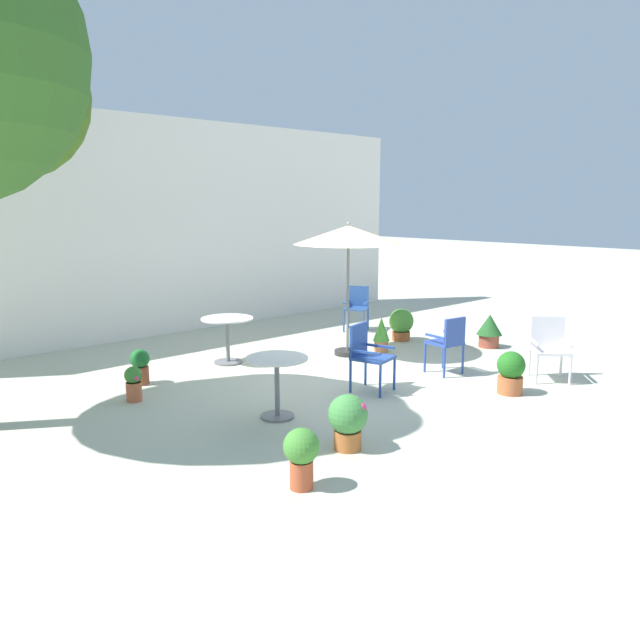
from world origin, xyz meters
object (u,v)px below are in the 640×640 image
(cafe_table_1, at_px, (277,376))
(potted_plant_4, at_px, (134,383))
(potted_plant_0, at_px, (140,365))
(potted_plant_6, at_px, (381,334))
(potted_plant_2, at_px, (489,329))
(potted_plant_3, at_px, (348,419))
(cafe_table_0, at_px, (227,331))
(patio_chair_0, at_px, (367,352))
(patio_chair_3, at_px, (549,344))
(patio_umbrella_0, at_px, (348,237))
(potted_plant_5, at_px, (301,453))
(patio_chair_2, at_px, (448,340))
(potted_plant_1, at_px, (401,324))
(potted_plant_7, at_px, (511,372))
(patio_chair_1, at_px, (357,305))

(cafe_table_1, distance_m, potted_plant_4, 2.02)
(potted_plant_0, height_order, potted_plant_6, potted_plant_6)
(potted_plant_2, bearing_deg, potted_plant_3, -162.79)
(potted_plant_2, bearing_deg, cafe_table_1, -176.11)
(cafe_table_0, xyz_separation_m, patio_chair_0, (0.56, -2.53, 0.02))
(patio_chair_3, xyz_separation_m, potted_plant_3, (-4.04, 0.10, -0.18))
(patio_umbrella_0, xyz_separation_m, cafe_table_1, (-2.85, -1.66, -1.47))
(potted_plant_5, bearing_deg, potted_plant_4, 89.24)
(patio_chair_0, distance_m, potted_plant_5, 3.11)
(potted_plant_0, bearing_deg, cafe_table_1, -77.15)
(patio_chair_0, distance_m, potted_plant_4, 3.11)
(patio_chair_2, bearing_deg, potted_plant_4, 154.15)
(cafe_table_1, xyz_separation_m, potted_plant_1, (4.39, 1.77, -0.20))
(potted_plant_5, xyz_separation_m, potted_plant_7, (3.93, 0.24, -0.03))
(potted_plant_5, bearing_deg, potted_plant_2, 17.76)
(patio_chair_3, xyz_separation_m, potted_plant_7, (-1.06, -0.02, -0.21))
(cafe_table_0, relative_size, potted_plant_4, 1.79)
(potted_plant_1, height_order, potted_plant_3, potted_plant_1)
(cafe_table_0, height_order, potted_plant_2, cafe_table_0)
(cafe_table_1, bearing_deg, potted_plant_5, -122.22)
(potted_plant_2, height_order, potted_plant_3, potted_plant_2)
(cafe_table_0, relative_size, potted_plant_7, 1.43)
(patio_chair_1, height_order, potted_plant_1, patio_chair_1)
(patio_chair_1, xyz_separation_m, potted_plant_2, (0.63, -2.67, -0.19))
(patio_chair_1, height_order, potted_plant_7, patio_chair_1)
(patio_umbrella_0, distance_m, potted_plant_2, 3.10)
(cafe_table_0, height_order, patio_chair_3, patio_chair_3)
(potted_plant_2, bearing_deg, potted_plant_5, -162.24)
(cafe_table_1, xyz_separation_m, potted_plant_0, (-0.55, 2.41, -0.24))
(patio_chair_3, height_order, potted_plant_7, patio_chair_3)
(potted_plant_0, relative_size, potted_plant_7, 0.87)
(patio_umbrella_0, distance_m, potted_plant_6, 1.78)
(patio_umbrella_0, xyz_separation_m, potted_plant_3, (-2.92, -2.92, -1.66))
(potted_plant_6, bearing_deg, patio_umbrella_0, 154.76)
(patio_chair_1, bearing_deg, patio_chair_0, -134.02)
(cafe_table_0, xyz_separation_m, potted_plant_6, (2.37, -1.17, -0.20))
(potted_plant_3, bearing_deg, cafe_table_0, 73.81)
(cafe_table_1, distance_m, potted_plant_1, 4.74)
(patio_chair_0, bearing_deg, potted_plant_1, 31.97)
(cafe_table_1, relative_size, potted_plant_4, 1.61)
(potted_plant_7, bearing_deg, potted_plant_6, 79.82)
(potted_plant_1, xyz_separation_m, potted_plant_6, (-0.98, -0.38, 0.01))
(patio_chair_2, xyz_separation_m, potted_plant_3, (-3.16, -1.04, -0.19))
(patio_chair_3, relative_size, potted_plant_7, 1.55)
(patio_umbrella_0, relative_size, potted_plant_5, 3.95)
(potted_plant_1, bearing_deg, potted_plant_4, -179.76)
(patio_chair_2, height_order, patio_chair_3, patio_chair_3)
(patio_chair_0, distance_m, potted_plant_3, 2.12)
(patio_umbrella_0, height_order, patio_chair_0, patio_umbrella_0)
(potted_plant_1, relative_size, potted_plant_6, 0.98)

